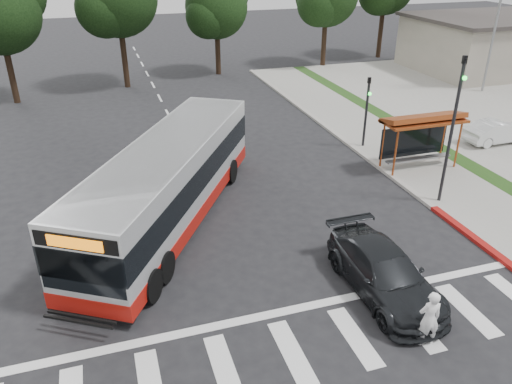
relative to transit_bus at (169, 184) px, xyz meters
name	(u,v)px	position (x,y,z in m)	size (l,w,h in m)	color
ground	(243,257)	(2.03, -3.51, -1.69)	(140.00, 140.00, 0.00)	black
sidewalk_east	(389,147)	(13.03, 4.49, -1.63)	(4.00, 40.00, 0.12)	gray
curb_east	(357,150)	(11.03, 4.49, -1.62)	(0.30, 40.00, 0.15)	#9E9991
curb_east_red	(481,243)	(11.03, -5.51, -1.62)	(0.32, 6.00, 0.15)	maroon
commercial_building	(496,45)	(32.03, 18.49, 0.51)	(14.00, 10.00, 4.40)	#A49A89
building_roof_cap	(502,17)	(32.03, 18.49, 2.86)	(14.60, 10.60, 0.30)	#383330
crosswalk_ladder	(292,352)	(2.03, -8.51, -1.69)	(18.00, 2.60, 0.01)	silver
bus_shelter	(422,125)	(12.83, 1.59, 0.66)	(4.20, 1.60, 2.86)	#953F18
traffic_signal_ne_tall	(454,120)	(11.63, -2.02, 2.19)	(0.18, 0.37, 6.50)	black
traffic_signal_ne_short	(367,105)	(11.63, 4.98, 0.79)	(0.18, 0.37, 4.00)	black
lot_light_mid	(498,12)	(26.03, 12.49, 4.21)	(1.90, 0.35, 9.01)	gray
tree_north_b	(217,6)	(8.11, 24.55, 3.97)	(5.72, 5.33, 8.43)	black
transit_bus	(169,184)	(0.00, 0.00, 0.00)	(2.84, 13.10, 3.38)	silver
pedestrian	(429,319)	(5.86, -9.35, -0.78)	(0.67, 0.44, 1.83)	white
dark_sedan	(384,273)	(5.90, -6.86, -0.92)	(2.16, 5.31, 1.54)	black
parked_car_1	(497,132)	(19.17, 3.15, -0.94)	(1.38, 3.96, 1.31)	silver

